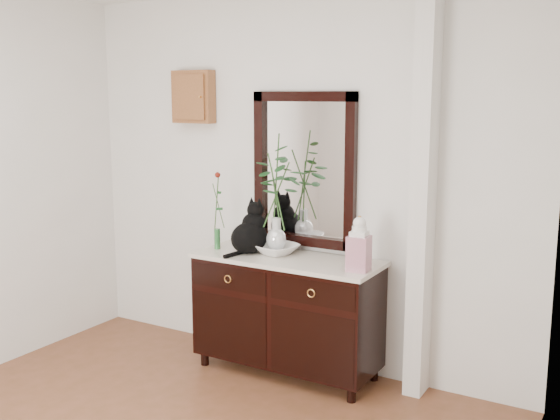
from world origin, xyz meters
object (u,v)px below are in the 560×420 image
Objects in this scene: cat at (249,227)px; ginger_jar at (359,243)px; sideboard at (287,309)px; lotus_bowl at (276,249)px.

cat is 1.02× the size of ginger_jar.
ginger_jar is (0.57, -0.07, 0.56)m from sideboard.
lotus_bowl is 0.82× the size of ginger_jar.
sideboard is 0.64m from cat.
sideboard is at bearing -18.62° from lotus_bowl.
lotus_bowl is at bearing 161.38° from sideboard.
sideboard is 0.43m from lotus_bowl.
lotus_bowl is at bearing 170.75° from ginger_jar.
ginger_jar reaches higher than lotus_bowl.
sideboard is 4.46× the size of lotus_bowl.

